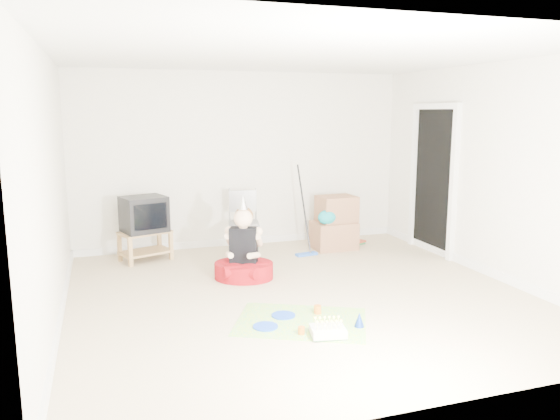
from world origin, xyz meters
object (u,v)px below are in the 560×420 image
object	(u,v)px
seated_woman	(244,260)
tv_stand	(145,243)
birthday_cake	(328,332)
crt_tv	(144,214)
folding_chair	(244,223)
cardboard_boxes	(335,224)

from	to	relation	value
seated_woman	tv_stand	bearing A→B (deg)	131.59
tv_stand	birthday_cake	xyz separation A→B (m)	(1.36, -3.17, -0.20)
seated_woman	crt_tv	bearing A→B (deg)	131.59
folding_chair	seated_woman	distance (m)	1.19
crt_tv	birthday_cake	size ratio (longest dim) A/B	1.59
crt_tv	seated_woman	size ratio (longest dim) A/B	0.54
seated_woman	birthday_cake	world-z (taller)	seated_woman
cardboard_boxes	tv_stand	bearing A→B (deg)	175.86
crt_tv	birthday_cake	world-z (taller)	crt_tv
tv_stand	birthday_cake	size ratio (longest dim) A/B	2.15
tv_stand	cardboard_boxes	world-z (taller)	cardboard_boxes
crt_tv	seated_woman	xyz separation A→B (m)	(1.08, -1.21, -0.42)
cardboard_boxes	seated_woman	bearing A→B (deg)	-148.46
tv_stand	seated_woman	size ratio (longest dim) A/B	0.73
tv_stand	seated_woman	bearing A→B (deg)	-48.41
tv_stand	birthday_cake	bearing A→B (deg)	-66.75
crt_tv	cardboard_boxes	size ratio (longest dim) A/B	0.71
folding_chair	cardboard_boxes	world-z (taller)	folding_chair
crt_tv	seated_woman	bearing A→B (deg)	-65.85
tv_stand	cardboard_boxes	bearing A→B (deg)	-4.14
crt_tv	seated_woman	world-z (taller)	seated_woman
seated_woman	folding_chair	bearing A→B (deg)	75.45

